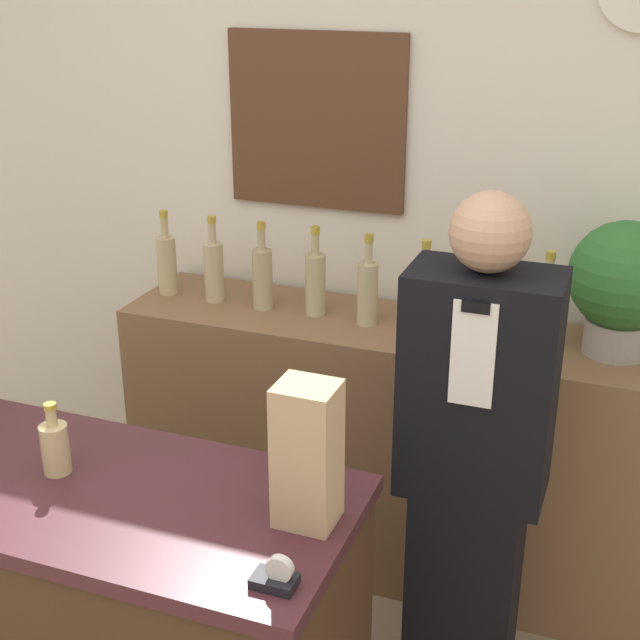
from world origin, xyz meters
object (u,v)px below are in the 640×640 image
potted_plant (623,282)px  tape_dispenser (276,577)px  shopkeeper (472,471)px  paper_bag (307,455)px

potted_plant → tape_dispenser: bearing=-111.8°
shopkeeper → tape_dispenser: size_ratio=17.45×
paper_bag → tape_dispenser: paper_bag is taller
tape_dispenser → shopkeeper: bearing=73.6°
shopkeeper → paper_bag: shopkeeper is taller
shopkeeper → paper_bag: size_ratio=4.69×
shopkeeper → paper_bag: 0.71m
potted_plant → shopkeeper: bearing=-118.7°
shopkeeper → potted_plant: size_ratio=3.71×
potted_plant → paper_bag: bearing=-116.6°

